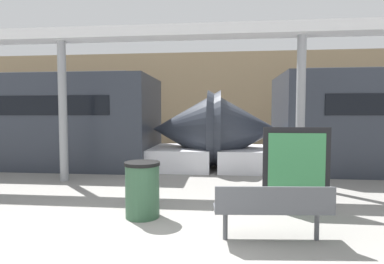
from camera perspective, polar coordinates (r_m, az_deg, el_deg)
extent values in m
cube|color=#9E8460|center=(15.60, 1.97, 5.87)|extent=(56.00, 0.20, 5.00)
cone|color=#2D333D|center=(10.15, 9.65, 0.49)|extent=(2.33, 2.64, 2.63)
cube|color=silver|center=(10.26, 10.84, -4.92)|extent=(2.10, 2.46, 0.70)
cone|color=#2D333D|center=(10.20, -1.06, 0.55)|extent=(2.33, 2.64, 2.63)
cube|color=silver|center=(10.32, -2.28, -4.82)|extent=(2.10, 2.46, 0.70)
cube|color=#4C4F54|center=(4.61, 14.84, -13.95)|extent=(1.68, 0.57, 0.04)
cube|color=#4C4F54|center=(4.37, 15.53, -12.26)|extent=(1.65, 0.17, 0.35)
cylinder|color=#4C4F54|center=(4.58, 6.35, -17.12)|extent=(0.07, 0.07, 0.43)
cylinder|color=#4C4F54|center=(4.88, 22.68, -16.05)|extent=(0.07, 0.07, 0.43)
cylinder|color=#2D5138|center=(5.46, -9.43, -11.05)|extent=(0.60, 0.60, 0.92)
cylinder|color=black|center=(5.36, -9.48, -5.96)|extent=(0.63, 0.63, 0.06)
cube|color=black|center=(6.10, 19.19, -6.54)|extent=(1.25, 0.06, 1.57)
cube|color=#38844C|center=(6.05, 19.28, -5.87)|extent=(1.06, 0.01, 1.20)
cylinder|color=gray|center=(8.84, -23.38, 3.57)|extent=(0.22, 0.22, 3.78)
cylinder|color=gray|center=(7.98, 19.97, 3.69)|extent=(0.22, 0.22, 3.78)
cube|color=silver|center=(9.09, -23.69, 16.48)|extent=(28.00, 0.60, 0.28)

